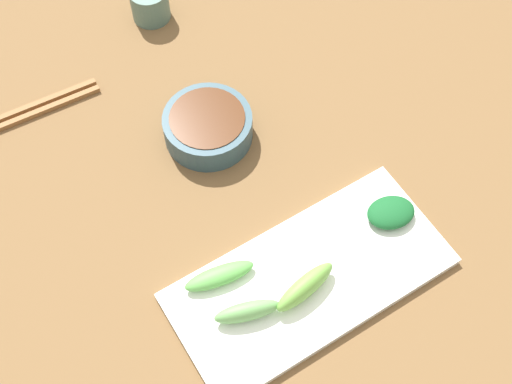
{
  "coord_description": "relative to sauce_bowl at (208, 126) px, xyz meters",
  "views": [
    {
      "loc": [
        0.35,
        -0.2,
        0.8
      ],
      "look_at": [
        -0.02,
        0.03,
        0.05
      ],
      "focal_mm": 47.77,
      "sensor_mm": 36.0,
      "label": 1
    }
  ],
  "objects": [
    {
      "name": "serving_plate",
      "position": [
        0.25,
        -0.0,
        -0.02
      ],
      "size": [
        0.16,
        0.34,
        0.01
      ],
      "primitive_type": "cube",
      "color": "white",
      "rests_on": "tabletop"
    },
    {
      "name": "broccoli_stalk_1",
      "position": [
        0.2,
        -0.1,
        -0.0
      ],
      "size": [
        0.04,
        0.09,
        0.02
      ],
      "primitive_type": "ellipsoid",
      "rotation": [
        0.0,
        0.0,
        -0.18
      ],
      "color": "#5CAB4E",
      "rests_on": "serving_plate"
    },
    {
      "name": "sauce_bowl",
      "position": [
        0.0,
        0.0,
        0.0
      ],
      "size": [
        0.12,
        0.12,
        0.04
      ],
      "color": "#2F4B57",
      "rests_on": "tabletop"
    },
    {
      "name": "chopsticks",
      "position": [
        -0.17,
        -0.21,
        -0.02
      ],
      "size": [
        0.04,
        0.23,
        0.01
      ],
      "rotation": [
        0.0,
        0.0,
        -0.06
      ],
      "color": "brown",
      "rests_on": "tabletop"
    },
    {
      "name": "tea_cup",
      "position": [
        -0.24,
        0.04,
        0.0
      ],
      "size": [
        0.06,
        0.06,
        0.05
      ],
      "primitive_type": "cylinder",
      "color": "#4E6F64",
      "rests_on": "tabletop"
    },
    {
      "name": "broccoli_stalk_0",
      "position": [
        0.26,
        -0.09,
        0.0
      ],
      "size": [
        0.05,
        0.08,
        0.03
      ],
      "primitive_type": "ellipsoid",
      "rotation": [
        0.0,
        0.0,
        -0.32
      ],
      "color": "#68A85B",
      "rests_on": "serving_plate"
    },
    {
      "name": "broccoli_stalk_3",
      "position": [
        0.27,
        -0.02,
        0.0
      ],
      "size": [
        0.04,
        0.09,
        0.03
      ],
      "primitive_type": "ellipsoid",
      "rotation": [
        0.0,
        0.0,
        0.17
      ],
      "color": "#6DAE46",
      "rests_on": "serving_plate"
    },
    {
      "name": "tabletop",
      "position": [
        0.15,
        -0.03,
        -0.03
      ],
      "size": [
        2.1,
        2.1,
        0.02
      ],
      "primitive_type": "cube",
      "color": "brown",
      "rests_on": "ground"
    },
    {
      "name": "broccoli_leafy_2",
      "position": [
        0.24,
        0.13,
        -0.0
      ],
      "size": [
        0.06,
        0.07,
        0.02
      ],
      "primitive_type": "ellipsoid",
      "rotation": [
        0.0,
        0.0,
        -0.28
      ],
      "color": "#175928",
      "rests_on": "serving_plate"
    }
  ]
}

